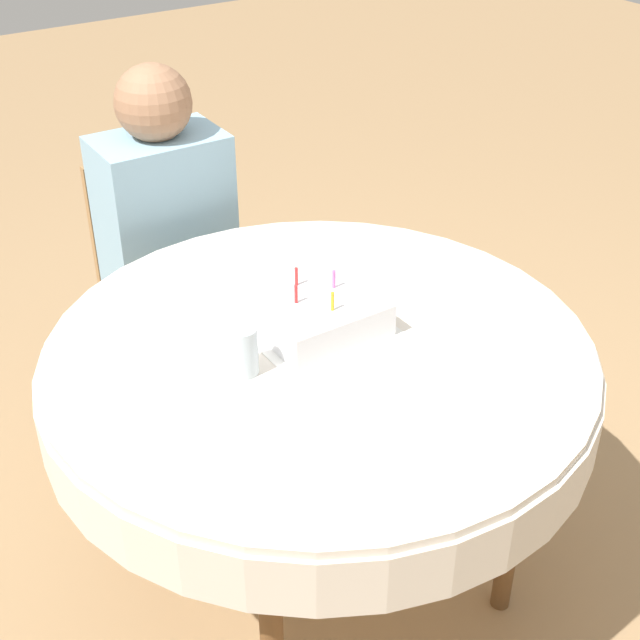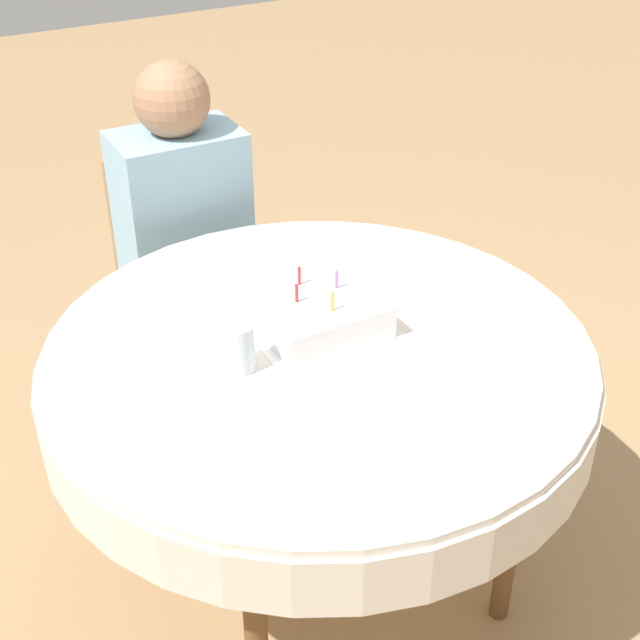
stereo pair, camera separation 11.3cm
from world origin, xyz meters
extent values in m
plane|color=#A37F56|center=(0.00, 0.00, 0.00)|extent=(12.00, 12.00, 0.00)
cylinder|color=silver|center=(0.00, 0.00, 0.76)|extent=(1.26, 1.26, 0.02)
cylinder|color=silver|center=(0.00, 0.00, 0.68)|extent=(1.28, 1.28, 0.14)
cylinder|color=brown|center=(-0.35, -0.35, 0.38)|extent=(0.05, 0.05, 0.75)
cylinder|color=brown|center=(0.35, -0.35, 0.38)|extent=(0.05, 0.05, 0.75)
cylinder|color=brown|center=(-0.35, 0.35, 0.38)|extent=(0.05, 0.05, 0.75)
cylinder|color=brown|center=(0.35, 0.35, 0.38)|extent=(0.05, 0.05, 0.75)
cube|color=#A37A4C|center=(0.01, 0.87, 0.44)|extent=(0.40, 0.40, 0.04)
cube|color=#A37A4C|center=(0.02, 1.05, 0.66)|extent=(0.35, 0.03, 0.42)
cylinder|color=#A37A4C|center=(-0.16, 0.70, 0.21)|extent=(0.04, 0.04, 0.42)
cylinder|color=#A37A4C|center=(0.18, 0.69, 0.21)|extent=(0.04, 0.04, 0.42)
cylinder|color=#A37A4C|center=(-0.15, 1.04, 0.21)|extent=(0.04, 0.04, 0.42)
cylinder|color=#A37A4C|center=(0.19, 1.03, 0.21)|extent=(0.04, 0.04, 0.42)
cylinder|color=#9E7051|center=(-0.08, 0.70, 0.23)|extent=(0.09, 0.09, 0.45)
cylinder|color=#9E7051|center=(0.11, 0.69, 0.23)|extent=(0.09, 0.09, 0.45)
cube|color=#8CB7D1|center=(0.01, 0.87, 0.72)|extent=(0.38, 0.25, 0.54)
sphere|color=#9E7051|center=(0.01, 0.87, 1.09)|extent=(0.22, 0.22, 0.22)
cube|color=white|center=(0.03, 0.06, 0.77)|extent=(0.32, 0.32, 0.00)
cube|color=white|center=(0.03, 0.06, 0.81)|extent=(0.27, 0.27, 0.08)
cylinder|color=#D166B2|center=(0.09, 0.08, 0.88)|extent=(0.01, 0.01, 0.05)
cylinder|color=red|center=(0.02, 0.13, 0.88)|extent=(0.01, 0.01, 0.05)
cylinder|color=red|center=(-0.02, 0.07, 0.88)|extent=(0.01, 0.01, 0.05)
cylinder|color=gold|center=(0.03, -0.01, 0.88)|extent=(0.01, 0.01, 0.05)
cylinder|color=silver|center=(-0.20, 0.00, 0.83)|extent=(0.07, 0.07, 0.11)
camera|label=1|loc=(-0.93, -1.41, 1.92)|focal=50.00mm
camera|label=2|loc=(-0.83, -1.47, 1.92)|focal=50.00mm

